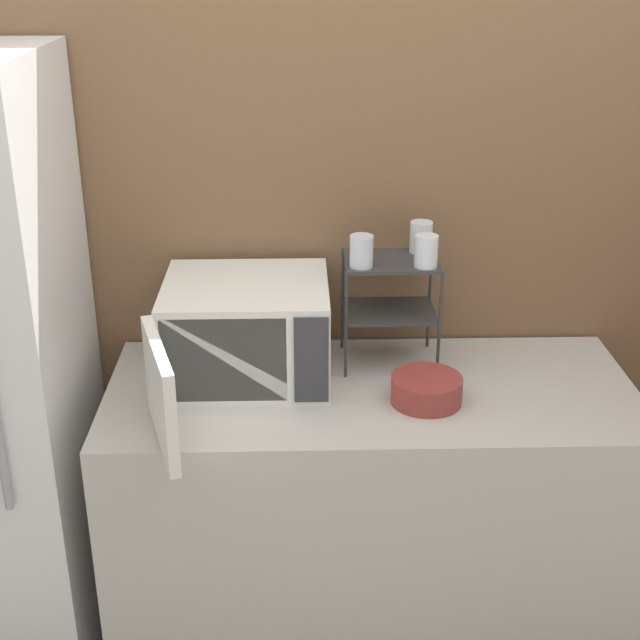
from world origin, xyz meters
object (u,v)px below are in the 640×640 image
(microwave, at_px, (243,332))
(glass_front_right, at_px, (426,251))
(dish_rack, at_px, (390,289))
(bowl, at_px, (426,390))
(glass_back_right, at_px, (421,237))
(glass_front_left, at_px, (361,251))

(microwave, distance_m, glass_front_right, 0.60)
(glass_front_right, bearing_deg, dish_rack, 145.49)
(microwave, relative_size, bowl, 3.92)
(microwave, bearing_deg, glass_back_right, 16.75)
(glass_front_left, xyz_separation_m, bowl, (0.18, -0.21, -0.35))
(glass_back_right, bearing_deg, microwave, -163.25)
(glass_back_right, xyz_separation_m, glass_front_right, (-0.00, -0.13, 0.00))
(glass_front_left, distance_m, glass_back_right, 0.23)
(microwave, relative_size, dish_rack, 2.37)
(dish_rack, relative_size, glass_front_right, 3.57)
(microwave, bearing_deg, glass_front_right, 3.29)
(microwave, relative_size, glass_front_left, 8.45)
(microwave, distance_m, bowl, 0.57)
(dish_rack, bearing_deg, glass_front_right, -34.51)
(dish_rack, relative_size, glass_front_left, 3.57)
(microwave, height_order, dish_rack, dish_rack)
(bowl, bearing_deg, glass_back_right, 87.75)
(glass_front_left, height_order, glass_front_right, same)
(microwave, height_order, bowl, microwave)
(glass_back_right, xyz_separation_m, bowl, (-0.01, -0.34, -0.35))
(dish_rack, bearing_deg, bowl, -72.76)
(dish_rack, relative_size, bowl, 1.66)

